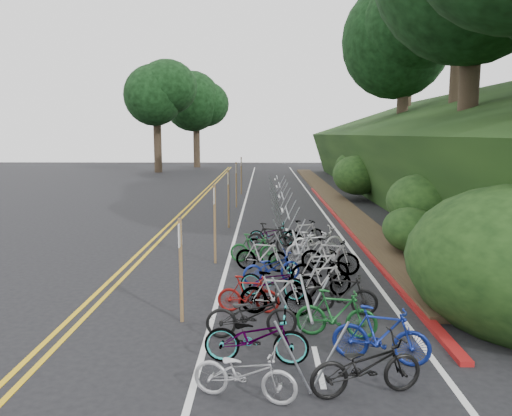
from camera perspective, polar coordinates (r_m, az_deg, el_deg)
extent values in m
plane|color=black|center=(11.24, -10.34, -12.74)|extent=(120.00, 120.00, 0.00)
cube|color=gold|center=(21.11, -10.80, -2.68)|extent=(0.12, 80.00, 0.01)
cube|color=gold|center=(21.05, -10.00, -2.69)|extent=(0.12, 80.00, 0.01)
cube|color=silver|center=(20.70, -2.23, -2.76)|extent=(0.12, 80.00, 0.01)
cube|color=silver|center=(20.89, 9.37, -2.76)|extent=(0.12, 80.00, 0.01)
cube|color=silver|center=(9.26, 7.15, -17.48)|extent=(0.10, 1.60, 0.01)
cube|color=silver|center=(14.86, 4.66, -7.31)|extent=(0.10, 1.60, 0.01)
cube|color=silver|center=(20.69, 3.60, -2.77)|extent=(0.10, 1.60, 0.01)
cube|color=silver|center=(26.60, 3.01, -0.24)|extent=(0.10, 1.60, 0.01)
cube|color=silver|center=(32.54, 2.63, 1.37)|extent=(0.10, 1.60, 0.01)
cube|color=silver|center=(38.49, 2.37, 2.48)|extent=(0.10, 1.60, 0.01)
cube|color=silver|center=(44.46, 2.19, 3.30)|extent=(0.10, 1.60, 0.01)
cube|color=maroon|center=(22.90, 9.88, -1.67)|extent=(0.25, 28.00, 0.10)
cube|color=black|center=(34.23, 20.44, 5.90)|extent=(12.32, 44.00, 9.11)
cube|color=#382819|center=(32.79, 8.41, 1.48)|extent=(1.40, 44.00, 0.16)
ellipsoid|color=#284C19|center=(14.52, 21.39, -4.05)|extent=(2.00, 2.80, 1.60)
ellipsoid|color=#284C19|center=(19.35, 18.58, 0.65)|extent=(2.60, 3.64, 2.08)
ellipsoid|color=#284C19|center=(25.36, 17.15, 3.48)|extent=(2.20, 3.08, 1.76)
ellipsoid|color=#284C19|center=(30.89, 11.53, 3.73)|extent=(3.00, 4.20, 2.40)
ellipsoid|color=#284C19|center=(36.90, 10.91, 4.76)|extent=(2.40, 3.36, 1.92)
ellipsoid|color=#284C19|center=(41.02, 11.78, 6.05)|extent=(2.80, 3.92, 2.24)
ellipsoid|color=#284C19|center=(17.27, 17.30, -2.38)|extent=(1.80, 2.52, 1.44)
ellipsoid|color=#284C19|center=(29.38, 16.54, 5.34)|extent=(3.20, 4.48, 2.56)
cylinder|color=#2D2319|center=(24.03, 23.12, 12.04)|extent=(0.85, 0.85, 6.61)
cylinder|color=#2D2319|center=(32.46, 22.03, 13.03)|extent=(0.90, 0.90, 7.49)
cylinder|color=#2D2319|center=(39.69, 16.38, 10.83)|extent=(0.83, 0.83, 6.17)
ellipsoid|color=black|center=(40.33, 16.73, 18.73)|extent=(8.22, 8.22, 7.81)
cylinder|color=#2D2319|center=(48.11, 16.81, 11.71)|extent=(0.88, 0.88, 7.05)
ellipsoid|color=black|center=(48.94, 17.15, 19.27)|extent=(9.79, 9.79, 9.30)
cylinder|color=#2D2319|center=(53.45, -11.17, 7.09)|extent=(0.81, 0.81, 5.73)
ellipsoid|color=black|center=(53.59, -11.33, 12.67)|extent=(7.83, 7.83, 7.44)
cylinder|color=#2D2319|center=(60.83, -6.80, 7.14)|extent=(0.78, 0.78, 5.29)
ellipsoid|color=black|center=(60.90, -6.87, 11.56)|extent=(6.85, 6.85, 6.51)
cylinder|color=gray|center=(8.98, 5.67, -9.92)|extent=(0.05, 2.57, 0.05)
cylinder|color=gray|center=(8.09, 4.25, -16.69)|extent=(0.61, 0.04, 1.20)
cylinder|color=gray|center=(8.14, 8.36, -16.59)|extent=(0.61, 0.04, 1.20)
cylinder|color=gray|center=(10.28, 3.49, -11.06)|extent=(0.61, 0.04, 1.20)
cylinder|color=gray|center=(10.32, 6.65, -11.03)|extent=(0.61, 0.04, 1.20)
cylinder|color=gray|center=(13.61, 4.57, -3.81)|extent=(0.05, 3.00, 0.05)
cylinder|color=gray|center=(12.38, 3.64, -7.80)|extent=(0.58, 0.04, 1.13)
cylinder|color=gray|center=(12.42, 6.24, -7.78)|extent=(0.58, 0.04, 1.13)
cylinder|color=gray|center=(15.09, 3.14, -4.81)|extent=(0.58, 0.04, 1.13)
cylinder|color=gray|center=(15.12, 5.27, -4.81)|extent=(0.58, 0.04, 1.13)
cylinder|color=gray|center=(18.52, 3.60, -0.51)|extent=(0.05, 3.00, 0.05)
cylinder|color=gray|center=(17.23, 2.87, -3.13)|extent=(0.58, 0.04, 1.13)
cylinder|color=gray|center=(17.26, 4.73, -3.13)|extent=(0.58, 0.04, 1.13)
cylinder|color=gray|center=(19.98, 2.60, -1.50)|extent=(0.58, 0.04, 1.13)
cylinder|color=gray|center=(20.01, 4.21, -1.51)|extent=(0.58, 0.04, 1.13)
cylinder|color=gray|center=(23.46, 3.05, 1.41)|extent=(0.05, 3.00, 0.05)
cylinder|color=gray|center=(22.15, 2.44, -0.51)|extent=(0.58, 0.04, 1.13)
cylinder|color=gray|center=(22.17, 3.89, -0.52)|extent=(0.58, 0.04, 1.13)
cylinder|color=gray|center=(24.92, 2.28, 0.50)|extent=(0.58, 0.04, 1.13)
cylinder|color=gray|center=(24.94, 3.56, 0.49)|extent=(0.58, 0.04, 1.13)
cylinder|color=gray|center=(28.43, 2.68, 2.66)|extent=(0.05, 3.00, 0.05)
cylinder|color=gray|center=(27.10, 2.17, 1.15)|extent=(0.58, 0.04, 1.13)
cylinder|color=gray|center=(27.12, 3.35, 1.14)|extent=(0.58, 0.04, 1.13)
cylinder|color=gray|center=(29.88, 2.06, 1.84)|extent=(0.58, 0.04, 1.13)
cylinder|color=gray|center=(29.89, 3.13, 1.83)|extent=(0.58, 0.04, 1.13)
cylinder|color=gray|center=(33.41, 2.43, 3.53)|extent=(0.05, 3.00, 0.05)
cylinder|color=gray|center=(32.06, 1.98, 2.29)|extent=(0.58, 0.04, 1.13)
cylinder|color=gray|center=(32.08, 2.98, 2.29)|extent=(0.58, 0.04, 1.13)
cylinder|color=gray|center=(34.85, 1.90, 2.79)|extent=(0.58, 0.04, 1.13)
cylinder|color=gray|center=(34.86, 2.82, 2.79)|extent=(0.58, 0.04, 1.13)
cylinder|color=brown|center=(10.88, -8.58, -7.09)|extent=(0.08, 0.08, 2.28)
cube|color=silver|center=(10.69, -8.67, -3.00)|extent=(0.02, 0.40, 0.50)
cylinder|color=brown|center=(15.60, -4.73, -1.85)|extent=(0.08, 0.08, 2.50)
cube|color=silver|center=(15.46, -4.77, 1.43)|extent=(0.02, 0.40, 0.50)
cylinder|color=brown|center=(21.51, -3.16, 1.03)|extent=(0.08, 0.08, 2.50)
cube|color=silver|center=(21.41, -3.18, 3.42)|extent=(0.02, 0.40, 0.50)
cylinder|color=brown|center=(27.45, -2.27, 2.66)|extent=(0.08, 0.08, 2.50)
cube|color=silver|center=(27.38, -2.28, 4.54)|extent=(0.02, 0.40, 0.50)
cylinder|color=brown|center=(33.42, -1.70, 3.71)|extent=(0.08, 0.08, 2.50)
cube|color=silver|center=(33.36, -1.71, 5.25)|extent=(0.02, 0.40, 0.50)
imported|color=maroon|center=(11.50, -0.87, -9.82)|extent=(0.56, 1.47, 0.86)
imported|color=#9E9EA3|center=(8.02, -1.29, -18.30)|extent=(0.99, 1.75, 0.87)
imported|color=black|center=(8.29, 12.47, -17.17)|extent=(1.05, 1.94, 0.97)
imported|color=slate|center=(9.11, 0.05, -14.48)|extent=(0.80, 1.92, 0.98)
imported|color=navy|center=(9.37, 14.09, -13.90)|extent=(0.97, 1.79, 1.04)
imported|color=black|center=(10.16, -0.51, -12.07)|extent=(0.72, 1.85, 0.96)
imported|color=#144C1E|center=(10.28, 9.15, -11.85)|extent=(0.77, 1.69, 0.98)
imported|color=slate|center=(11.33, 2.29, -9.78)|extent=(0.73, 1.70, 0.99)
imported|color=black|center=(11.59, 9.88, -9.60)|extent=(0.83, 1.64, 0.95)
imported|color=slate|center=(12.45, 1.95, -8.30)|extent=(1.14, 1.81, 0.90)
imported|color=slate|center=(12.57, 7.71, -8.13)|extent=(0.95, 1.61, 0.94)
imported|color=navy|center=(13.69, 1.78, -6.77)|extent=(1.17, 1.77, 0.88)
imported|color=slate|center=(13.53, 7.36, -6.78)|extent=(0.83, 1.72, 1.00)
imported|color=slate|center=(14.82, 0.69, -5.38)|extent=(0.87, 1.69, 0.98)
imported|color=slate|center=(14.70, 8.46, -5.47)|extent=(1.05, 1.79, 1.04)
imported|color=#144C1E|center=(15.75, -0.21, -4.64)|extent=(0.70, 1.60, 0.93)
imported|color=#9E9EA3|center=(15.68, 6.50, -4.53)|extent=(0.80, 1.80, 1.05)
imported|color=black|center=(16.96, 1.68, -3.48)|extent=(1.05, 1.81, 1.05)
imported|color=beige|center=(16.92, 7.03, -3.73)|extent=(1.09, 1.93, 0.96)
imported|color=slate|center=(18.18, 1.78, -2.98)|extent=(0.75, 1.69, 0.86)
imported|color=slate|center=(18.23, 5.48, -2.84)|extent=(0.94, 1.63, 0.94)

